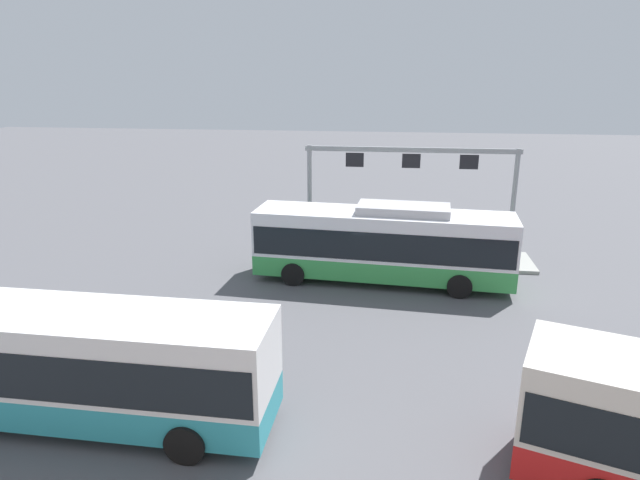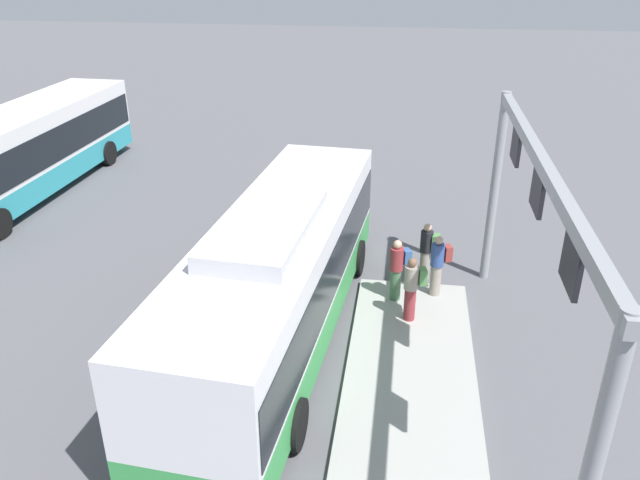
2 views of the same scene
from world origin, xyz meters
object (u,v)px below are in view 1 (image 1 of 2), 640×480
(person_waiting_near, at_px, (312,237))
(person_waiting_mid, at_px, (360,237))
(bus_background_right, at_px, (56,358))
(person_waiting_far, at_px, (340,239))
(bus_main, at_px, (383,242))
(person_boarding, at_px, (334,233))
(trash_bin, at_px, (513,250))

(person_waiting_near, bearing_deg, person_waiting_mid, 94.50)
(bus_background_right, height_order, person_waiting_near, bus_background_right)
(bus_background_right, xyz_separation_m, person_waiting_far, (-6.16, -13.65, -0.73))
(bus_main, distance_m, person_boarding, 4.46)
(bus_main, xyz_separation_m, trash_bin, (-6.19, -3.35, -1.20))
(bus_main, xyz_separation_m, bus_background_right, (8.21, 11.02, -0.03))
(person_waiting_far, bearing_deg, person_boarding, 177.64)
(trash_bin, bearing_deg, person_waiting_far, 5.01)
(person_waiting_near, distance_m, person_waiting_mid, 2.44)
(bus_main, distance_m, trash_bin, 7.14)
(bus_background_right, relative_size, person_waiting_near, 6.85)
(person_boarding, distance_m, person_waiting_near, 1.13)
(bus_background_right, xyz_separation_m, person_waiting_near, (-4.69, -14.42, -0.89))
(person_boarding, height_order, person_waiting_near, person_boarding)
(person_waiting_far, bearing_deg, bus_main, 15.09)
(person_waiting_mid, relative_size, person_waiting_far, 1.00)
(person_waiting_near, height_order, trash_bin, person_waiting_near)
(person_boarding, xyz_separation_m, trash_bin, (-8.62, 0.31, -0.44))
(bus_main, distance_m, person_waiting_mid, 3.30)
(person_waiting_mid, bearing_deg, bus_background_right, -38.78)
(person_boarding, height_order, person_waiting_far, same)
(bus_main, height_order, person_waiting_near, bus_main)
(person_boarding, height_order, trash_bin, person_boarding)
(person_boarding, bearing_deg, person_waiting_near, -96.45)
(person_boarding, bearing_deg, bus_background_right, -41.17)
(bus_background_right, height_order, person_boarding, bus_background_right)
(bus_main, relative_size, bus_background_right, 0.97)
(bus_background_right, height_order, person_waiting_mid, bus_background_right)
(person_boarding, distance_m, person_waiting_far, 1.10)
(bus_background_right, height_order, person_waiting_far, bus_background_right)
(bus_background_right, relative_size, person_waiting_far, 6.85)
(person_boarding, bearing_deg, person_waiting_mid, 44.05)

